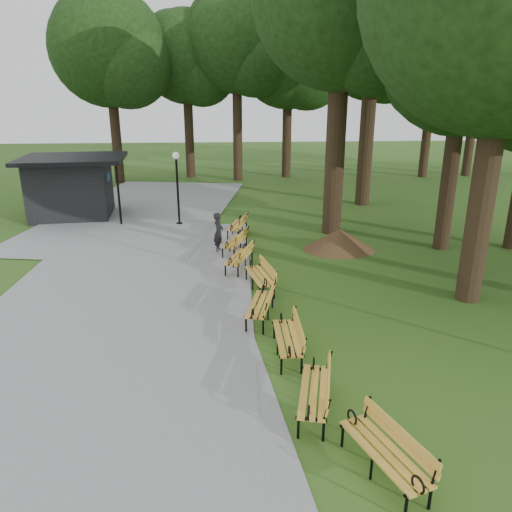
{
  "coord_description": "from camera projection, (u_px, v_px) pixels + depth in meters",
  "views": [
    {
      "loc": [
        -0.9,
        -10.83,
        5.83
      ],
      "look_at": [
        0.11,
        3.07,
        1.1
      ],
      "focal_mm": 34.0,
      "sensor_mm": 36.0,
      "label": 1
    }
  ],
  "objects": [
    {
      "name": "person",
      "position": [
        219.0,
        232.0,
        18.44
      ],
      "size": [
        0.47,
        0.62,
        1.52
      ],
      "primitive_type": "imported",
      "rotation": [
        0.0,
        0.0,
        1.37
      ],
      "color": "black",
      "rests_on": "ground"
    },
    {
      "name": "tree_backdrop",
      "position": [
        338.0,
        56.0,
        32.2
      ],
      "size": [
        36.73,
        9.19,
        16.25
      ],
      "primitive_type": null,
      "color": "black",
      "rests_on": "ground"
    },
    {
      "name": "path",
      "position": [
        121.0,
        293.0,
        14.71
      ],
      "size": [
        12.0,
        38.0,
        0.06
      ],
      "primitive_type": "cube",
      "color": "gray",
      "rests_on": "ground"
    },
    {
      "name": "ground",
      "position": [
        260.0,
        337.0,
        12.16
      ],
      "size": [
        100.0,
        100.0,
        0.0
      ],
      "primitive_type": "plane",
      "color": "#2A5217",
      "rests_on": "ground"
    },
    {
      "name": "bench_4",
      "position": [
        260.0,
        276.0,
        14.94
      ],
      "size": [
        0.99,
        1.99,
        0.88
      ],
      "primitive_type": null,
      "rotation": [
        0.0,
        0.0,
        -1.38
      ],
      "color": "gold",
      "rests_on": "ground"
    },
    {
      "name": "bench_3",
      "position": [
        260.0,
        305.0,
        12.95
      ],
      "size": [
        1.09,
        2.0,
        0.88
      ],
      "primitive_type": null,
      "rotation": [
        0.0,
        0.0,
        -1.82
      ],
      "color": "gold",
      "rests_on": "ground"
    },
    {
      "name": "bench_6",
      "position": [
        235.0,
        242.0,
        18.38
      ],
      "size": [
        1.23,
        2.0,
        0.88
      ],
      "primitive_type": null,
      "rotation": [
        0.0,
        0.0,
        -1.9
      ],
      "color": "gold",
      "rests_on": "ground"
    },
    {
      "name": "lawn_tree_1",
      "position": [
        465.0,
        52.0,
        16.78
      ],
      "size": [
        5.86,
        5.86,
        10.13
      ],
      "color": "black",
      "rests_on": "ground"
    },
    {
      "name": "lamp_post",
      "position": [
        177.0,
        173.0,
        21.68
      ],
      "size": [
        0.32,
        0.32,
        3.32
      ],
      "color": "black",
      "rests_on": "ground"
    },
    {
      "name": "bench_0",
      "position": [
        384.0,
        453.0,
        7.63
      ],
      "size": [
        1.23,
        2.0,
        0.88
      ],
      "primitive_type": null,
      "rotation": [
        0.0,
        0.0,
        -1.23
      ],
      "color": "gold",
      "rests_on": "ground"
    },
    {
      "name": "dirt_mound",
      "position": [
        339.0,
        239.0,
        18.77
      ],
      "size": [
        2.36,
        2.36,
        0.83
      ],
      "primitive_type": "cone",
      "color": "#47301C",
      "rests_on": "ground"
    },
    {
      "name": "bench_1",
      "position": [
        314.0,
        391.0,
        9.19
      ],
      "size": [
        1.07,
        2.0,
        0.88
      ],
      "primitive_type": null,
      "rotation": [
        0.0,
        0.0,
        -1.81
      ],
      "color": "gold",
      "rests_on": "ground"
    },
    {
      "name": "bench_7",
      "position": [
        237.0,
        225.0,
        20.65
      ],
      "size": [
        1.11,
        2.0,
        0.88
      ],
      "primitive_type": null,
      "rotation": [
        0.0,
        0.0,
        -1.83
      ],
      "color": "gold",
      "rests_on": "ground"
    },
    {
      "name": "kiosk",
      "position": [
        71.0,
        187.0,
        23.44
      ],
      "size": [
        5.05,
        4.5,
        2.95
      ],
      "primitive_type": null,
      "rotation": [
        0.0,
        0.0,
        0.09
      ],
      "color": "black",
      "rests_on": "ground"
    },
    {
      "name": "lawn_tree_4",
      "position": [
        375.0,
        14.0,
        23.52
      ],
      "size": [
        6.93,
        6.93,
        12.94
      ],
      "color": "black",
      "rests_on": "ground"
    },
    {
      "name": "bench_2",
      "position": [
        287.0,
        338.0,
        11.19
      ],
      "size": [
        0.67,
        1.91,
        0.88
      ],
      "primitive_type": null,
      "rotation": [
        0.0,
        0.0,
        -1.58
      ],
      "color": "gold",
      "rests_on": "ground"
    },
    {
      "name": "bench_5",
      "position": [
        239.0,
        257.0,
        16.66
      ],
      "size": [
        1.25,
        2.0,
        0.88
      ],
      "primitive_type": null,
      "rotation": [
        0.0,
        0.0,
        -1.92
      ],
      "color": "gold",
      "rests_on": "ground"
    }
  ]
}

